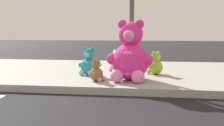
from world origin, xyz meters
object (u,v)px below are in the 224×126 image
at_px(sign_pole, 132,4).
at_px(plush_brown, 97,72).
at_px(plush_teal, 89,64).
at_px(plush_white, 116,62).
at_px(plush_pink_large, 130,56).
at_px(plush_lime, 155,65).

xyz_separation_m(sign_pole, plush_brown, (-0.69, -0.77, -1.51)).
distance_m(plush_teal, plush_white, 0.94).
height_order(plush_teal, plush_white, plush_teal).
height_order(sign_pole, plush_white, sign_pole).
distance_m(plush_pink_large, plush_white, 1.40).
distance_m(sign_pole, plush_pink_large, 1.31).
relative_size(plush_pink_large, plush_white, 2.32).
distance_m(plush_brown, plush_lime, 1.66).
distance_m(sign_pole, plush_teal, 1.77).
bearing_deg(plush_pink_large, plush_brown, -165.46).
height_order(sign_pole, plush_brown, sign_pole).
bearing_deg(sign_pole, plush_white, 122.59).
height_order(plush_brown, plush_lime, plush_lime).
relative_size(sign_pole, plush_pink_large, 2.43).
bearing_deg(plush_teal, sign_pole, 1.03).
relative_size(plush_teal, plush_white, 1.18).
bearing_deg(plush_brown, sign_pole, 48.00).
relative_size(plush_pink_large, plush_brown, 2.74).
height_order(plush_teal, plush_lime, plush_teal).
bearing_deg(plush_pink_large, plush_white, 109.56).
xyz_separation_m(plush_pink_large, plush_teal, (-1.05, 0.57, -0.26)).
height_order(plush_pink_large, plush_brown, plush_pink_large).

